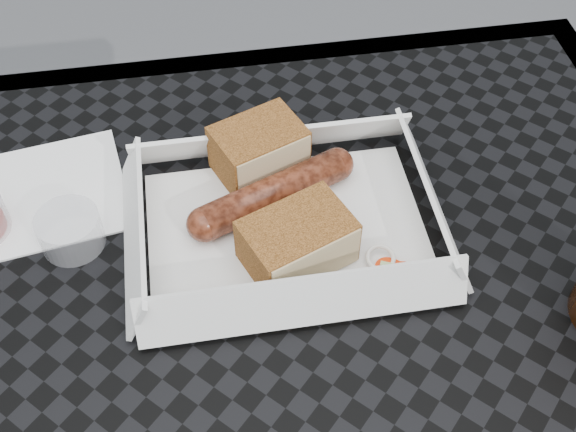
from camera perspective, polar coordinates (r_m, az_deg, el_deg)
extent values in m
cube|color=black|center=(0.75, -7.49, 10.94)|extent=(0.80, 0.03, 0.03)
cylinder|color=black|center=(1.06, 14.04, -4.16)|extent=(0.03, 0.03, 0.73)
cube|color=white|center=(0.58, -0.16, -1.02)|extent=(0.22, 0.15, 0.00)
cylinder|color=maroon|center=(0.58, -1.21, 1.80)|extent=(0.13, 0.07, 0.03)
sphere|color=maroon|center=(0.61, 3.88, 4.08)|extent=(0.03, 0.03, 0.03)
sphere|color=maroon|center=(0.57, -6.64, -0.66)|extent=(0.03, 0.03, 0.03)
cube|color=brown|center=(0.61, -2.32, 5.26)|extent=(0.09, 0.07, 0.05)
cube|color=brown|center=(0.54, 0.73, -1.98)|extent=(0.09, 0.08, 0.04)
cylinder|color=red|center=(0.56, 7.71, -3.94)|extent=(0.02, 0.02, 0.00)
torus|color=white|center=(0.56, 8.66, -4.28)|extent=(0.02, 0.02, 0.00)
cube|color=#B2D17F|center=(0.56, 8.75, -3.61)|extent=(0.02, 0.02, 0.00)
cube|color=white|center=(0.64, -18.14, 1.76)|extent=(0.14, 0.14, 0.00)
cylinder|color=silver|center=(0.59, -16.83, -1.12)|extent=(0.05, 0.05, 0.03)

